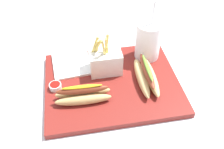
{
  "coord_description": "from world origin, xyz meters",
  "views": [
    {
      "loc": [
        -0.1,
        -0.57,
        0.6
      ],
      "look_at": [
        0.0,
        0.0,
        0.05
      ],
      "focal_mm": 40.55,
      "sensor_mm": 36.0,
      "label": 1
    }
  ],
  "objects_px": {
    "hot_dog_2": "(83,95)",
    "ketchup_cup_1": "(55,85)",
    "soda_cup": "(148,40)",
    "fries_basket": "(105,61)",
    "hot_dog_1": "(146,76)",
    "napkin_stack": "(72,64)"
  },
  "relations": [
    {
      "from": "hot_dog_2",
      "to": "ketchup_cup_1",
      "type": "bearing_deg",
      "value": 140.85
    },
    {
      "from": "hot_dog_2",
      "to": "ketchup_cup_1",
      "type": "distance_m",
      "value": 0.11
    },
    {
      "from": "soda_cup",
      "to": "hot_dog_2",
      "type": "relative_size",
      "value": 1.26
    },
    {
      "from": "fries_basket",
      "to": "soda_cup",
      "type": "bearing_deg",
      "value": 18.19
    },
    {
      "from": "ketchup_cup_1",
      "to": "soda_cup",
      "type": "bearing_deg",
      "value": 17.65
    },
    {
      "from": "soda_cup",
      "to": "hot_dog_1",
      "type": "distance_m",
      "value": 0.14
    },
    {
      "from": "fries_basket",
      "to": "hot_dog_1",
      "type": "height_order",
      "value": "fries_basket"
    },
    {
      "from": "ketchup_cup_1",
      "to": "napkin_stack",
      "type": "bearing_deg",
      "value": 60.23
    },
    {
      "from": "fries_basket",
      "to": "ketchup_cup_1",
      "type": "xyz_separation_m",
      "value": [
        -0.17,
        -0.05,
        -0.03
      ]
    },
    {
      "from": "fries_basket",
      "to": "ketchup_cup_1",
      "type": "distance_m",
      "value": 0.18
    },
    {
      "from": "soda_cup",
      "to": "ketchup_cup_1",
      "type": "bearing_deg",
      "value": -162.35
    },
    {
      "from": "soda_cup",
      "to": "ketchup_cup_1",
      "type": "relative_size",
      "value": 5.61
    },
    {
      "from": "hot_dog_1",
      "to": "hot_dog_2",
      "type": "xyz_separation_m",
      "value": [
        -0.21,
        -0.05,
        -0.0
      ]
    },
    {
      "from": "hot_dog_1",
      "to": "ketchup_cup_1",
      "type": "height_order",
      "value": "hot_dog_1"
    },
    {
      "from": "soda_cup",
      "to": "hot_dog_2",
      "type": "height_order",
      "value": "soda_cup"
    },
    {
      "from": "hot_dog_1",
      "to": "napkin_stack",
      "type": "distance_m",
      "value": 0.26
    },
    {
      "from": "soda_cup",
      "to": "hot_dog_1",
      "type": "bearing_deg",
      "value": -106.52
    },
    {
      "from": "hot_dog_1",
      "to": "napkin_stack",
      "type": "height_order",
      "value": "hot_dog_1"
    },
    {
      "from": "hot_dog_2",
      "to": "napkin_stack",
      "type": "distance_m",
      "value": 0.17
    },
    {
      "from": "fries_basket",
      "to": "ketchup_cup_1",
      "type": "bearing_deg",
      "value": -162.85
    },
    {
      "from": "hot_dog_2",
      "to": "fries_basket",
      "type": "bearing_deg",
      "value": 53.99
    },
    {
      "from": "fries_basket",
      "to": "hot_dog_1",
      "type": "distance_m",
      "value": 0.14
    }
  ]
}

